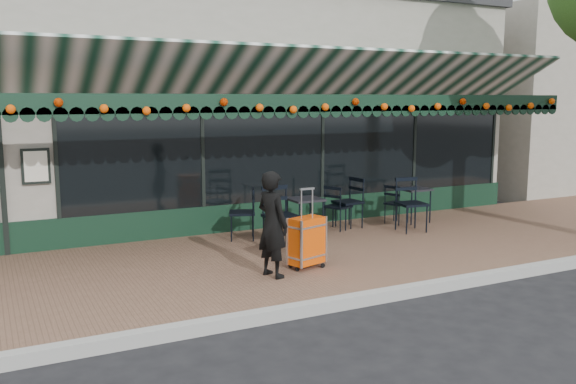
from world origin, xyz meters
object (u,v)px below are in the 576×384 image
woman (272,224)px  chair_a_front (411,205)px  cafe_table_b (305,202)px  chair_b_left (242,213)px  chair_b_front (281,217)px  chair_b_right (338,207)px  chair_a_left (348,203)px  cafe_table_a (414,192)px  chair_a_right (397,204)px  suitcase (307,242)px

woman → chair_a_front: (3.45, 1.44, -0.23)m
cafe_table_b → chair_b_left: bearing=163.0°
chair_b_left → chair_b_front: 0.91m
chair_b_left → chair_b_right: (1.88, -0.06, -0.03)m
chair_a_front → chair_a_left: bearing=145.7°
chair_a_front → woman: bearing=-149.0°
cafe_table_a → chair_a_front: (-0.58, -0.67, -0.11)m
chair_a_front → chair_b_left: chair_a_front is taller
cafe_table_b → chair_b_right: chair_b_right is taller
chair_b_left → chair_b_right: bearing=109.9°
chair_a_right → chair_b_right: chair_b_right is taller
chair_a_right → chair_a_front: (-0.19, -0.69, 0.11)m
cafe_table_a → chair_b_left: (-3.55, 0.13, -0.15)m
cafe_table_b → chair_b_front: (-0.73, -0.53, -0.10)m
woman → chair_b_right: (2.36, 2.17, -0.30)m
cafe_table_b → cafe_table_a: bearing=4.4°
woman → chair_a_right: woman is taller
chair_a_right → chair_a_front: 0.72m
woman → chair_b_left: 2.30m
woman → chair_a_right: (3.64, 2.13, -0.33)m
chair_a_right → chair_b_left: bearing=67.4°
chair_b_left → chair_b_front: bearing=42.4°
cafe_table_a → cafe_table_b: bearing=-175.6°
chair_a_left → cafe_table_a: bearing=79.4°
chair_b_left → chair_b_front: chair_b_front is taller
chair_a_front → chair_b_right: chair_a_front is taller
cafe_table_b → chair_b_front: chair_b_front is taller
cafe_table_b → chair_a_front: 1.99m
woman → cafe_table_b: size_ratio=2.12×
cafe_table_b → chair_a_front: bearing=-13.9°
woman → chair_b_front: size_ratio=1.42×
cafe_table_b → chair_a_left: 1.12m
suitcase → cafe_table_b: bearing=44.8°
chair_b_right → chair_b_front: 1.75m
chair_a_front → chair_b_front: (-2.65, -0.05, 0.01)m
cafe_table_a → chair_b_left: chair_b_left is taller
chair_a_left → chair_b_front: chair_b_front is taller
woman → chair_b_right: size_ratio=1.72×
cafe_table_b → chair_a_right: chair_a_right is taller
cafe_table_b → chair_b_right: size_ratio=0.81×
woman → chair_a_front: woman is taller
woman → chair_a_left: woman is taller
cafe_table_a → chair_a_right: (-0.39, 0.02, -0.21)m
suitcase → cafe_table_b: suitcase is taller
suitcase → chair_b_front: bearing=63.6°
cafe_table_b → chair_b_front: size_ratio=0.67×
woman → cafe_table_b: 2.45m
cafe_table_a → chair_b_left: bearing=177.9°
woman → cafe_table_a: (4.03, 2.11, -0.12)m
cafe_table_b → chair_b_left: (-1.05, 0.32, -0.16)m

